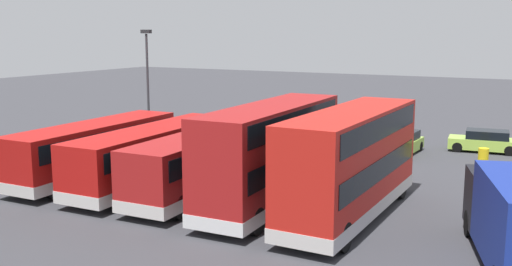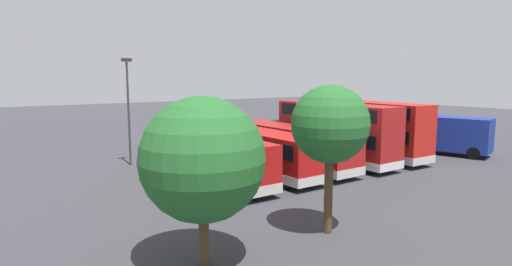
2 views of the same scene
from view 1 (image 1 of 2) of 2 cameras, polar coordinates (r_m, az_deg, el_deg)
The scene contains 10 objects.
ground_plane at distance 38.20m, azimuth 4.78°, elevation -1.83°, with size 140.00×140.00×0.00m, color #38383D.
bus_double_decker_near_end at distance 24.50m, azimuth 9.35°, elevation -2.70°, with size 2.71×10.59×4.55m.
bus_double_decker_second at distance 25.90m, azimuth 1.53°, elevation -1.88°, with size 2.92×10.60×4.55m.
bus_single_deck_third at distance 28.26m, azimuth -4.70°, elevation -2.63°, with size 2.92×11.18×2.95m.
bus_single_deck_fourth at distance 29.98m, azimuth -9.94°, elevation -2.02°, with size 2.88×11.32×2.95m.
bus_single_deck_fifth at distance 32.14m, azimuth -15.44°, elevation -1.43°, with size 2.84×10.98×2.95m.
car_hatchback_silver at distance 38.46m, azimuth 14.06°, elevation -0.95°, with size 2.05×4.26×1.43m.
car_small_green at distance 40.74m, azimuth 21.49°, elevation -0.75°, with size 4.50×2.25×1.43m.
lamp_post_tall at distance 39.38m, azimuth -10.57°, elevation 5.18°, with size 0.70×0.30×7.87m.
waste_bin_yellow at distance 36.99m, azimuth 21.38°, elevation -2.12°, with size 0.60×0.60×0.95m, color yellow.
Camera 1 is at (-14.80, 34.36, 7.72)m, focal length 40.82 mm.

